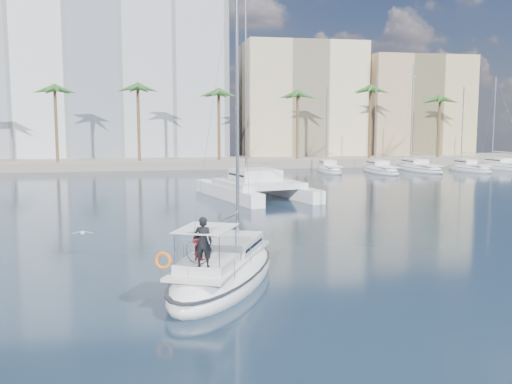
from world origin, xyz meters
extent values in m
plane|color=black|center=(0.00, 0.00, 0.00)|extent=(160.00, 160.00, 0.00)
cube|color=gray|center=(0.00, 61.00, 0.60)|extent=(120.00, 14.00, 1.20)
cube|color=silver|center=(-12.00, 73.00, 14.00)|extent=(42.00, 16.00, 28.00)
cube|color=beige|center=(22.00, 70.00, 10.00)|extent=(20.00, 14.00, 20.00)
cube|color=tan|center=(42.00, 68.00, 9.00)|extent=(18.00, 12.00, 18.00)
cylinder|color=brown|center=(0.00, 57.00, 5.25)|extent=(0.44, 0.44, 10.50)
sphere|color=#295820|center=(0.00, 57.00, 10.50)|extent=(3.60, 3.60, 3.60)
cylinder|color=brown|center=(34.00, 57.00, 5.25)|extent=(0.44, 0.44, 10.50)
sphere|color=#295820|center=(34.00, 57.00, 10.50)|extent=(3.60, 3.60, 3.60)
ellipsoid|color=white|center=(-1.05, -3.76, 0.30)|extent=(7.02, 10.30, 2.05)
ellipsoid|color=black|center=(-1.05, -3.76, 0.59)|extent=(7.09, 10.40, 0.18)
cube|color=silver|center=(-1.13, -3.94, 1.08)|extent=(5.15, 7.67, 0.12)
cube|color=silver|center=(-0.65, -2.90, 1.44)|extent=(3.28, 3.83, 0.60)
cube|color=black|center=(-0.65, -2.90, 1.46)|extent=(3.14, 3.49, 0.14)
cylinder|color=#B7BABF|center=(-0.17, -1.86, 7.63)|extent=(0.15, 0.15, 12.97)
cylinder|color=#B7BABF|center=(-1.01, -3.68, 2.64)|extent=(1.78, 3.67, 0.11)
cube|color=silver|center=(-1.94, -5.66, 1.32)|extent=(2.74, 3.03, 0.36)
cube|color=silver|center=(-1.98, -5.75, 2.69)|extent=(2.74, 3.03, 0.04)
torus|color=silver|center=(-2.34, -6.52, 1.99)|extent=(0.89, 0.45, 0.96)
torus|color=orange|center=(-3.59, -6.36, 1.69)|extent=(0.65, 0.44, 0.64)
imported|color=black|center=(-2.19, -6.79, 2.40)|extent=(0.77, 0.63, 1.81)
imported|color=maroon|center=(-2.26, -5.69, 2.11)|extent=(0.75, 0.72, 1.22)
cube|color=white|center=(2.68, 22.66, 0.55)|extent=(4.34, 13.21, 1.10)
cube|color=white|center=(7.98, 23.96, 0.55)|extent=(4.34, 13.21, 1.10)
cube|color=silver|center=(5.49, 22.66, 1.30)|extent=(7.63, 8.56, 0.50)
cube|color=silver|center=(5.33, 23.31, 2.00)|extent=(4.51, 4.75, 1.00)
cube|color=black|center=(5.33, 23.31, 2.05)|extent=(4.40, 4.24, 0.18)
cylinder|color=#B7BABF|center=(4.86, 25.25, 10.38)|extent=(0.18, 0.18, 17.75)
ellipsoid|color=silver|center=(-7.35, 2.59, 1.12)|extent=(0.22, 0.41, 0.20)
sphere|color=silver|center=(-7.35, 2.78, 1.14)|extent=(0.11, 0.11, 0.11)
cube|color=gray|center=(-7.65, 2.59, 1.15)|extent=(0.48, 0.17, 0.11)
cube|color=gray|center=(-7.06, 2.59, 1.15)|extent=(0.48, 0.17, 0.11)
camera|label=1|loc=(-4.04, -26.62, 6.58)|focal=40.00mm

